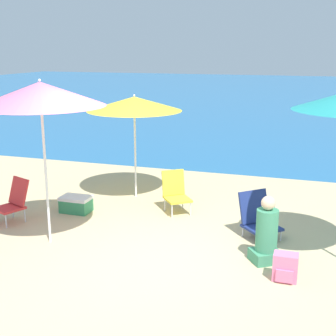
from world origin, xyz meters
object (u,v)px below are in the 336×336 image
at_px(beach_umbrella_yellow, 134,104).
at_px(beach_chair_red, 14,200).
at_px(beach_chair_navy, 258,217).
at_px(backpack_pink, 285,267).
at_px(cooler_box, 76,204).
at_px(beach_chair_yellow, 175,191).
at_px(person_seated_near, 267,235).
at_px(water_bottle, 250,202).
at_px(beach_umbrella_pink, 40,94).

relative_size(beach_umbrella_yellow, beach_chair_red, 2.76).
distance_m(beach_chair_navy, backpack_pink, 1.41).
bearing_deg(cooler_box, beach_chair_yellow, 18.96).
distance_m(person_seated_near, cooler_box, 3.53).
relative_size(backpack_pink, water_bottle, 1.29).
bearing_deg(beach_umbrella_yellow, beach_chair_red, -127.56).
bearing_deg(beach_chair_red, beach_umbrella_yellow, 73.86).
height_order(beach_chair_yellow, water_bottle, beach_chair_yellow).
height_order(beach_chair_navy, water_bottle, beach_chair_navy).
xyz_separation_m(beach_umbrella_pink, water_bottle, (2.60, 2.43, -2.08)).
bearing_deg(backpack_pink, water_bottle, 107.47).
bearing_deg(person_seated_near, beach_umbrella_yellow, -162.31).
height_order(beach_umbrella_yellow, beach_chair_navy, beach_umbrella_yellow).
distance_m(beach_chair_red, person_seated_near, 4.15).
relative_size(beach_chair_navy, backpack_pink, 2.10).
xyz_separation_m(beach_chair_yellow, beach_chair_red, (-2.40, -1.27, -0.00)).
bearing_deg(person_seated_near, beach_chair_navy, 160.20).
height_order(beach_umbrella_yellow, beach_chair_red, beach_umbrella_yellow).
relative_size(beach_chair_yellow, person_seated_near, 0.78).
xyz_separation_m(beach_umbrella_yellow, beach_chair_navy, (2.50, -1.26, -1.48)).
xyz_separation_m(beach_chair_yellow, water_bottle, (1.23, 0.57, -0.26)).
relative_size(beach_umbrella_pink, beach_chair_red, 3.36).
xyz_separation_m(beach_umbrella_pink, beach_chair_navy, (2.89, 1.18, -1.87)).
bearing_deg(beach_chair_navy, person_seated_near, -118.58).
distance_m(beach_umbrella_pink, water_bottle, 4.12).
bearing_deg(backpack_pink, person_seated_near, 122.51).
xyz_separation_m(beach_umbrella_yellow, beach_umbrella_pink, (-0.39, -2.45, 0.39)).
relative_size(beach_umbrella_pink, beach_chair_yellow, 3.32).
xyz_separation_m(person_seated_near, water_bottle, (-0.52, 2.11, -0.28)).
bearing_deg(beach_umbrella_yellow, beach_umbrella_pink, -99.15).
bearing_deg(cooler_box, beach_umbrella_pink, -77.98).
height_order(backpack_pink, water_bottle, backpack_pink).
height_order(beach_umbrella_pink, beach_chair_red, beach_umbrella_pink).
distance_m(beach_chair_navy, person_seated_near, 0.89).
xyz_separation_m(beach_umbrella_yellow, water_bottle, (2.20, -0.01, -1.69)).
xyz_separation_m(water_bottle, cooler_box, (-2.87, -1.14, 0.04)).
bearing_deg(cooler_box, backpack_pink, -21.16).
distance_m(beach_umbrella_yellow, cooler_box, 2.12).
distance_m(beach_umbrella_yellow, beach_chair_yellow, 1.82).
xyz_separation_m(beach_chair_navy, backpack_pink, (0.51, -1.31, -0.14)).
xyz_separation_m(beach_chair_navy, person_seated_near, (0.22, -0.85, 0.07)).
xyz_separation_m(beach_chair_yellow, beach_chair_navy, (1.52, -0.68, -0.06)).
height_order(beach_chair_red, cooler_box, beach_chair_red).
bearing_deg(beach_chair_red, water_bottle, 48.31).
bearing_deg(person_seated_near, cooler_box, -140.35).
bearing_deg(beach_chair_navy, beach_umbrella_pink, 159.06).
distance_m(beach_chair_navy, water_bottle, 1.30).
distance_m(beach_umbrella_pink, beach_chair_yellow, 2.94).
bearing_deg(beach_chair_yellow, cooler_box, 161.20).
bearing_deg(cooler_box, beach_umbrella_yellow, 59.74).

